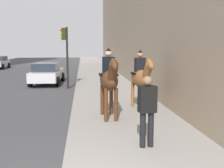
# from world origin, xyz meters

# --- Properties ---
(mounted_horse_near) EXTENTS (2.15, 0.65, 2.33)m
(mounted_horse_near) POSITION_xyz_m (4.89, -1.30, 1.43)
(mounted_horse_near) COLOR #4C2B16
(mounted_horse_near) RESTS_ON sidewalk_slab
(mounted_horse_far) EXTENTS (2.15, 0.72, 2.25)m
(mounted_horse_far) POSITION_xyz_m (5.99, -2.61, 1.36)
(mounted_horse_far) COLOR brown
(mounted_horse_far) RESTS_ON sidewalk_slab
(pedestrian_greeting) EXTENTS (0.30, 0.43, 1.70)m
(pedestrian_greeting) POSITION_xyz_m (2.24, -1.93, 1.10)
(pedestrian_greeting) COLOR black
(pedestrian_greeting) RESTS_ON sidewalk_slab
(car_near_lane) EXTENTS (4.50, 2.05, 1.44)m
(car_near_lane) POSITION_xyz_m (14.42, 1.92, 0.76)
(car_near_lane) COLOR silver
(car_near_lane) RESTS_ON ground
(traffic_light_near_curb) EXTENTS (0.20, 0.44, 3.63)m
(traffic_light_near_curb) POSITION_xyz_m (12.23, 0.54, 2.44)
(traffic_light_near_curb) COLOR black
(traffic_light_near_curb) RESTS_ON ground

